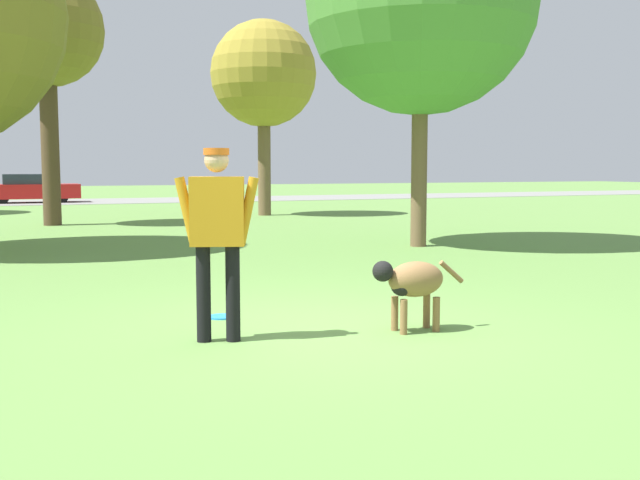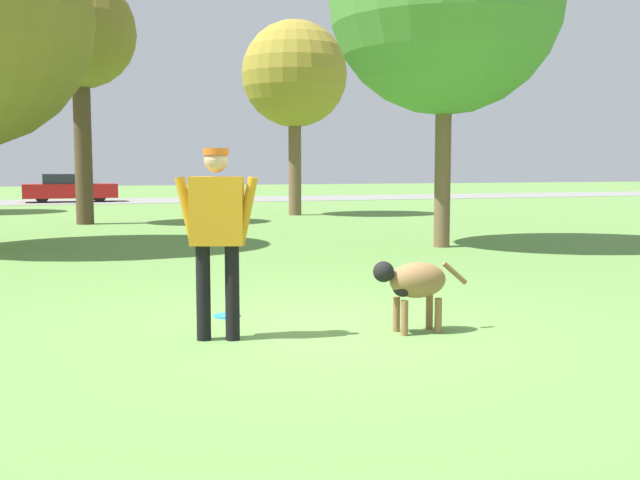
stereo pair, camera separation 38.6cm
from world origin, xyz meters
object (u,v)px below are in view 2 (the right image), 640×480
object	(u,v)px
tree_mid_center	(80,36)
person	(217,226)
frisbee	(227,316)
parked_car_red	(70,188)
dog	(414,282)
tree_far_right	(295,75)

from	to	relation	value
tree_mid_center	person	bearing A→B (deg)	-87.77
frisbee	tree_mid_center	distance (m)	14.94
frisbee	parked_car_red	distance (m)	28.15
dog	frisbee	size ratio (longest dim) A/B	3.51
frisbee	tree_mid_center	xyz separation A→B (m)	(-0.89, 14.00, 5.11)
person	tree_far_right	world-z (taller)	tree_far_right
tree_far_right	tree_mid_center	distance (m)	6.96
tree_far_right	tree_mid_center	bearing A→B (deg)	-164.58
dog	frisbee	xyz separation A→B (m)	(-1.51, 1.34, -0.47)
tree_mid_center	frisbee	bearing A→B (deg)	-86.35
frisbee	parked_car_red	bearing A→B (deg)	92.08
dog	tree_far_right	xyz separation A→B (m)	(4.29, 17.19, 4.07)
tree_far_right	tree_mid_center	size ratio (longest dim) A/B	0.94
person	dog	size ratio (longest dim) A/B	1.78
parked_car_red	person	bearing A→B (deg)	-89.42
tree_far_right	parked_car_red	bearing A→B (deg)	119.04
dog	parked_car_red	size ratio (longest dim) A/B	0.24
dog	tree_mid_center	world-z (taller)	tree_mid_center
person	tree_far_right	distance (m)	18.28
dog	tree_mid_center	bearing A→B (deg)	-79.60
tree_mid_center	tree_far_right	bearing A→B (deg)	15.42
dog	frisbee	distance (m)	2.07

